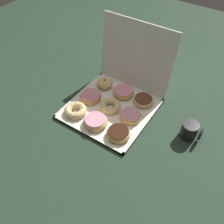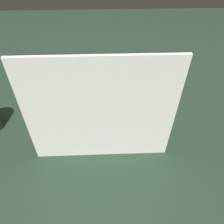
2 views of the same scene
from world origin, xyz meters
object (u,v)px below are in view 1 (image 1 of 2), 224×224
jelly_filled_donut_6 (105,83)px  pink_frosted_donut_1 (95,121)px  cruller_donut_4 (110,105)px  donut_box (110,109)px  chocolate_frosted_donut_8 (143,100)px  coffee_mug (190,130)px  pink_frosted_donut_3 (90,97)px  pink_frosted_donut_7 (122,92)px  pink_frosted_donut_5 (131,115)px  chocolate_frosted_donut_2 (118,133)px  cruller_donut_0 (76,110)px

jelly_filled_donut_6 → pink_frosted_donut_1: bearing=-65.0°
cruller_donut_4 → donut_box: bearing=-53.2°
jelly_filled_donut_6 → chocolate_frosted_donut_8: size_ratio=0.84×
coffee_mug → pink_frosted_donut_1: bearing=-155.4°
donut_box → pink_frosted_donut_1: size_ratio=3.48×
pink_frosted_donut_3 → pink_frosted_donut_7: 0.18m
pink_frosted_donut_3 → pink_frosted_donut_5: bearing=1.4°
chocolate_frosted_donut_2 → pink_frosted_donut_5: bearing=94.0°
chocolate_frosted_donut_2 → coffee_mug: coffee_mug is taller
donut_box → pink_frosted_donut_7: pink_frosted_donut_7 is taller
pink_frosted_donut_3 → cruller_donut_4: same height
cruller_donut_4 → cruller_donut_0: bearing=-134.8°
pink_frosted_donut_5 → chocolate_frosted_donut_8: 0.13m
pink_frosted_donut_5 → pink_frosted_donut_7: (-0.13, 0.12, 0.00)m
jelly_filled_donut_6 → coffee_mug: 0.54m
jelly_filled_donut_6 → donut_box: bearing=-45.9°
cruller_donut_4 → pink_frosted_donut_3: bearing=-177.5°
pink_frosted_donut_1 → chocolate_frosted_donut_8: 0.29m
pink_frosted_donut_7 → coffee_mug: bearing=-9.7°
chocolate_frosted_donut_8 → pink_frosted_donut_7: bearing=-178.7°
pink_frosted_donut_1 → chocolate_frosted_donut_2: bearing=-0.3°
pink_frosted_donut_1 → pink_frosted_donut_3: (-0.13, 0.13, -0.00)m
donut_box → coffee_mug: 0.42m
chocolate_frosted_donut_2 → coffee_mug: 0.34m
pink_frosted_donut_1 → jelly_filled_donut_6: jelly_filled_donut_6 is taller
chocolate_frosted_donut_2 → pink_frosted_donut_5: size_ratio=1.03×
cruller_donut_0 → cruller_donut_4: cruller_donut_0 is taller
chocolate_frosted_donut_2 → pink_frosted_donut_3: (-0.26, 0.13, -0.00)m
pink_frosted_donut_3 → pink_frosted_donut_1: bearing=-45.9°
cruller_donut_0 → coffee_mug: (0.54, 0.18, 0.01)m
pink_frosted_donut_3 → jelly_filled_donut_6: 0.13m
jelly_filled_donut_6 → chocolate_frosted_donut_2: bearing=-45.3°
pink_frosted_donut_5 → coffee_mug: size_ratio=1.14×
pink_frosted_donut_5 → chocolate_frosted_donut_8: same height
donut_box → pink_frosted_donut_1: (-0.00, -0.13, 0.03)m
jelly_filled_donut_6 → chocolate_frosted_donut_8: jelly_filled_donut_6 is taller
donut_box → coffee_mug: bearing=7.9°
cruller_donut_4 → coffee_mug: (0.42, 0.05, 0.02)m
chocolate_frosted_donut_2 → cruller_donut_0: bearing=178.5°
pink_frosted_donut_5 → coffee_mug: 0.29m
cruller_donut_0 → pink_frosted_donut_5: (0.26, 0.13, -0.00)m
cruller_donut_4 → pink_frosted_donut_5: cruller_donut_4 is taller
chocolate_frosted_donut_2 → chocolate_frosted_donut_8: chocolate_frosted_donut_2 is taller
cruller_donut_0 → chocolate_frosted_donut_8: 0.36m
pink_frosted_donut_3 → jelly_filled_donut_6: size_ratio=1.28×
chocolate_frosted_donut_2 → cruller_donut_4: chocolate_frosted_donut_2 is taller
pink_frosted_donut_1 → pink_frosted_donut_5: size_ratio=1.09×
chocolate_frosted_donut_8 → coffee_mug: size_ratio=1.10×
cruller_donut_0 → coffee_mug: bearing=18.6°
pink_frosted_donut_1 → chocolate_frosted_donut_8: (0.13, 0.26, -0.00)m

